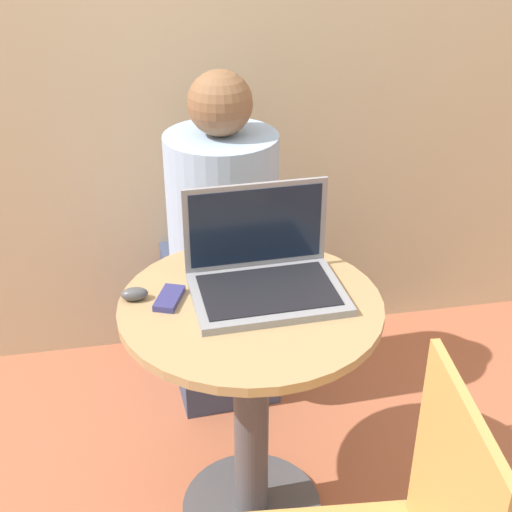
% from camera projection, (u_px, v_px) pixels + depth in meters
% --- Properties ---
extents(ground_plane, '(12.00, 12.00, 0.00)m').
position_uv_depth(ground_plane, '(252.00, 508.00, 2.10)').
color(ground_plane, '#B26042').
extents(round_table, '(0.65, 0.65, 0.72)m').
position_uv_depth(round_table, '(251.00, 378.00, 1.86)').
color(round_table, '#4C4C51').
rests_on(round_table, ground_plane).
extents(laptop, '(0.38, 0.28, 0.25)m').
position_uv_depth(laptop, '(264.00, 271.00, 1.78)').
color(laptop, gray).
rests_on(laptop, round_table).
extents(cell_phone, '(0.09, 0.12, 0.02)m').
position_uv_depth(cell_phone, '(169.00, 298.00, 1.75)').
color(cell_phone, navy).
rests_on(cell_phone, round_table).
extents(computer_mouse, '(0.07, 0.04, 0.03)m').
position_uv_depth(computer_mouse, '(134.00, 294.00, 1.75)').
color(computer_mouse, '#4C4C51').
rests_on(computer_mouse, round_table).
extents(person_seated, '(0.37, 0.55, 1.15)m').
position_uv_depth(person_seated, '(220.00, 266.00, 2.39)').
color(person_seated, '#3D4766').
rests_on(person_seated, ground_plane).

